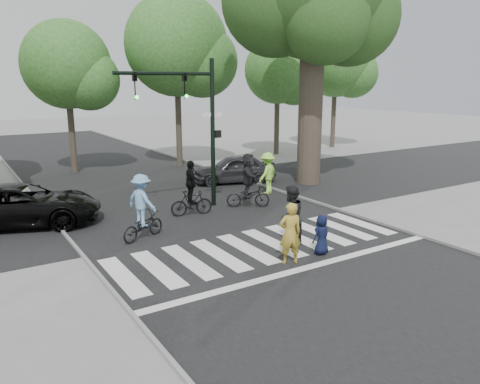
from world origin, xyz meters
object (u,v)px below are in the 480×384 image
(pedestrian_adult, at_px, (291,216))
(pedestrian_woman, at_px, (290,233))
(cyclist_mid, at_px, (191,193))
(traffic_signal, at_px, (194,113))
(cyclist_right, at_px, (248,183))
(pedestrian_child, at_px, (321,235))
(car_suv, at_px, (22,205))
(cyclist_left, at_px, (142,211))
(car_grey, at_px, (234,169))

(pedestrian_adult, bearing_deg, pedestrian_woman, 28.25)
(pedestrian_woman, distance_m, cyclist_mid, 5.97)
(traffic_signal, relative_size, cyclist_right, 2.66)
(pedestrian_child, height_order, car_suv, car_suv)
(traffic_signal, relative_size, pedestrian_adult, 3.03)
(cyclist_left, bearing_deg, pedestrian_child, -46.40)
(car_grey, bearing_deg, traffic_signal, -32.00)
(cyclist_mid, distance_m, car_grey, 6.28)
(pedestrian_woman, relative_size, cyclist_right, 0.80)
(car_grey, bearing_deg, pedestrian_child, -0.05)
(pedestrian_adult, bearing_deg, car_grey, -134.06)
(pedestrian_woman, distance_m, cyclist_left, 5.12)
(cyclist_left, bearing_deg, cyclist_right, 16.38)
(pedestrian_woman, xyz_separation_m, cyclist_left, (-2.77, 4.31, 0.04))
(car_suv, relative_size, car_grey, 1.29)
(car_grey, bearing_deg, pedestrian_woman, -6.14)
(traffic_signal, relative_size, pedestrian_woman, 3.31)
(pedestrian_woman, height_order, cyclist_mid, cyclist_mid)
(cyclist_mid, bearing_deg, pedestrian_adult, -77.78)
(pedestrian_woman, distance_m, car_suv, 10.00)
(car_suv, bearing_deg, pedestrian_child, -117.33)
(traffic_signal, relative_size, cyclist_mid, 2.77)
(pedestrian_adult, height_order, car_suv, pedestrian_adult)
(car_suv, bearing_deg, pedestrian_woman, -123.03)
(pedestrian_woman, xyz_separation_m, cyclist_mid, (-0.15, 5.97, -0.02))
(cyclist_left, relative_size, cyclist_mid, 1.01)
(pedestrian_woman, height_order, car_grey, pedestrian_woman)
(cyclist_right, bearing_deg, traffic_signal, 151.49)
(cyclist_left, bearing_deg, traffic_signal, 38.11)
(pedestrian_woman, relative_size, cyclist_mid, 0.84)
(pedestrian_child, bearing_deg, cyclist_left, -51.67)
(cyclist_left, height_order, car_grey, cyclist_left)
(pedestrian_child, height_order, cyclist_right, cyclist_right)
(cyclist_left, relative_size, car_grey, 0.52)
(traffic_signal, height_order, pedestrian_adult, traffic_signal)
(pedestrian_woman, bearing_deg, car_suv, -34.70)
(cyclist_left, bearing_deg, pedestrian_woman, -57.30)
(traffic_signal, bearing_deg, car_grey, 40.80)
(pedestrian_woman, height_order, cyclist_right, cyclist_right)
(car_suv, bearing_deg, traffic_signal, -79.92)
(cyclist_right, relative_size, car_suv, 0.42)
(traffic_signal, bearing_deg, cyclist_right, -28.51)
(cyclist_right, bearing_deg, car_suv, 164.83)
(cyclist_right, bearing_deg, pedestrian_child, -101.08)
(pedestrian_woman, bearing_deg, pedestrian_child, -157.41)
(car_suv, distance_m, car_grey, 10.56)
(cyclist_right, xyz_separation_m, car_grey, (2.04, 4.44, -0.29))
(pedestrian_woman, distance_m, car_grey, 11.19)
(cyclist_left, relative_size, car_suv, 0.40)
(cyclist_mid, bearing_deg, car_suv, 159.92)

